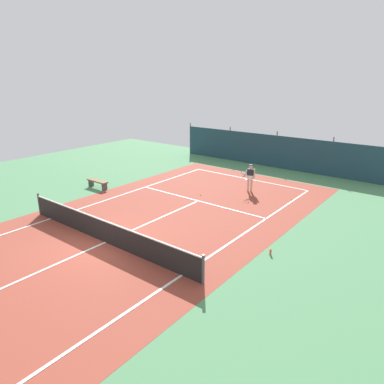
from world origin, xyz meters
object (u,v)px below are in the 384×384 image
courtside_bench (97,182)px  tennis_player (250,176)px  tennis_ball_near_player (201,195)px  tennis_ball_midcourt (292,199)px  parked_car (299,152)px  tennis_net (105,231)px  water_bottle (271,252)px

courtside_bench → tennis_player: bearing=33.7°
tennis_ball_near_player → tennis_ball_midcourt: size_ratio=1.00×
parked_car → tennis_ball_near_player: bearing=85.0°
tennis_net → water_bottle: bearing=28.9°
courtside_bench → water_bottle: bearing=-5.9°
tennis_net → courtside_bench: size_ratio=6.33×
water_bottle → tennis_ball_midcourt: bearing=106.1°
parked_car → water_bottle: parked_car is taller
tennis_ball_near_player → water_bottle: water_bottle is taller
tennis_ball_near_player → parked_car: parked_car is taller
tennis_net → parked_car: parked_car is taller
parked_car → tennis_player: bearing=95.2°
tennis_net → tennis_ball_midcourt: (3.99, 9.74, -0.48)m
tennis_player → tennis_ball_near_player: 3.16m
tennis_ball_midcourt → tennis_ball_near_player: bearing=-150.7°
tennis_net → water_bottle: 6.71m
tennis_player → courtside_bench: (-7.70, -5.12, -0.59)m
tennis_player → water_bottle: (4.48, -6.39, -0.84)m
tennis_net → tennis_player: 9.73m
tennis_ball_near_player → parked_car: 11.53m
tennis_ball_near_player → tennis_net: bearing=-86.2°
parked_car → courtside_bench: (-7.05, -14.19, -0.46)m
tennis_net → parked_car: (0.74, 18.69, 0.33)m
tennis_player → parked_car: bearing=-96.1°
tennis_ball_midcourt → courtside_bench: (-10.30, -5.25, 0.34)m
tennis_net → tennis_ball_near_player: 7.28m
parked_car → water_bottle: bearing=109.5°
tennis_ball_near_player → parked_car: bearing=83.9°
water_bottle → tennis_player: bearing=125.0°
tennis_ball_near_player → tennis_ball_midcourt: 5.12m
tennis_ball_midcourt → parked_car: parked_car is taller
tennis_ball_midcourt → courtside_bench: courtside_bench is taller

